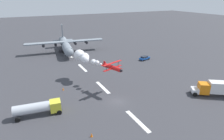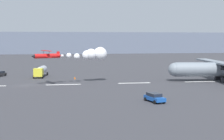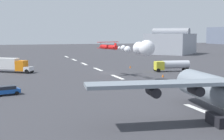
{
  "view_description": "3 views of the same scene",
  "coord_description": "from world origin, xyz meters",
  "px_view_note": "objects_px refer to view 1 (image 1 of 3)",
  "views": [
    {
      "loc": [
        -35.28,
        19.13,
        23.36
      ],
      "look_at": [
        4.89,
        -1.01,
        6.11
      ],
      "focal_mm": 31.27,
      "sensor_mm": 36.0,
      "label": 1
    },
    {
      "loc": [
        7.39,
        -77.46,
        10.52
      ],
      "look_at": [
        20.03,
        0.0,
        3.26
      ],
      "focal_mm": 52.9,
      "sensor_mm": 36.0,
      "label": 2
    },
    {
      "loc": [
        77.56,
        -23.78,
        10.03
      ],
      "look_at": [
        15.09,
        -3.48,
        2.49
      ],
      "focal_mm": 51.26,
      "sensor_mm": 36.0,
      "label": 3
    }
  ],
  "objects_px": {
    "fuel_tanker_truck": "(38,108)",
    "cargo_transport_plane": "(66,45)",
    "followme_car_yellow": "(145,58)",
    "traffic_cone_far": "(63,89)",
    "stunt_biplane_red": "(85,58)",
    "traffic_cone_near": "(92,135)"
  },
  "relations": [
    {
      "from": "fuel_tanker_truck",
      "to": "cargo_transport_plane",
      "type": "bearing_deg",
      "value": -20.87
    },
    {
      "from": "followme_car_yellow",
      "to": "traffic_cone_far",
      "type": "bearing_deg",
      "value": 108.8
    },
    {
      "from": "stunt_biplane_red",
      "to": "traffic_cone_far",
      "type": "distance_m",
      "value": 10.53
    },
    {
      "from": "stunt_biplane_red",
      "to": "fuel_tanker_truck",
      "type": "distance_m",
      "value": 19.97
    },
    {
      "from": "traffic_cone_near",
      "to": "traffic_cone_far",
      "type": "xyz_separation_m",
      "value": [
        20.34,
        0.16,
        0.0
      ]
    },
    {
      "from": "cargo_transport_plane",
      "to": "stunt_biplane_red",
      "type": "bearing_deg",
      "value": 176.04
    },
    {
      "from": "followme_car_yellow",
      "to": "traffic_cone_near",
      "type": "relative_size",
      "value": 6.33
    },
    {
      "from": "traffic_cone_near",
      "to": "traffic_cone_far",
      "type": "height_order",
      "value": "same"
    },
    {
      "from": "traffic_cone_near",
      "to": "traffic_cone_far",
      "type": "relative_size",
      "value": 1.0
    },
    {
      "from": "cargo_transport_plane",
      "to": "stunt_biplane_red",
      "type": "height_order",
      "value": "cargo_transport_plane"
    },
    {
      "from": "traffic_cone_near",
      "to": "fuel_tanker_truck",
      "type": "bearing_deg",
      "value": 33.37
    },
    {
      "from": "cargo_transport_plane",
      "to": "traffic_cone_far",
      "type": "height_order",
      "value": "cargo_transport_plane"
    },
    {
      "from": "cargo_transport_plane",
      "to": "fuel_tanker_truck",
      "type": "distance_m",
      "value": 47.76
    },
    {
      "from": "followme_car_yellow",
      "to": "traffic_cone_far",
      "type": "distance_m",
      "value": 36.3
    },
    {
      "from": "cargo_transport_plane",
      "to": "traffic_cone_near",
      "type": "xyz_separation_m",
      "value": [
        -55.74,
        9.68,
        -2.83
      ]
    },
    {
      "from": "fuel_tanker_truck",
      "to": "traffic_cone_near",
      "type": "distance_m",
      "value": 13.4
    },
    {
      "from": "cargo_transport_plane",
      "to": "fuel_tanker_truck",
      "type": "xyz_separation_m",
      "value": [
        -44.61,
        17.01,
        -1.46
      ]
    },
    {
      "from": "cargo_transport_plane",
      "to": "traffic_cone_near",
      "type": "height_order",
      "value": "cargo_transport_plane"
    },
    {
      "from": "cargo_transport_plane",
      "to": "traffic_cone_far",
      "type": "relative_size",
      "value": 44.34
    },
    {
      "from": "traffic_cone_near",
      "to": "traffic_cone_far",
      "type": "distance_m",
      "value": 20.34
    },
    {
      "from": "fuel_tanker_truck",
      "to": "traffic_cone_far",
      "type": "distance_m",
      "value": 11.75
    },
    {
      "from": "cargo_transport_plane",
      "to": "followme_car_yellow",
      "type": "xyz_separation_m",
      "value": [
        -23.71,
        -24.52,
        -2.39
      ]
    }
  ]
}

